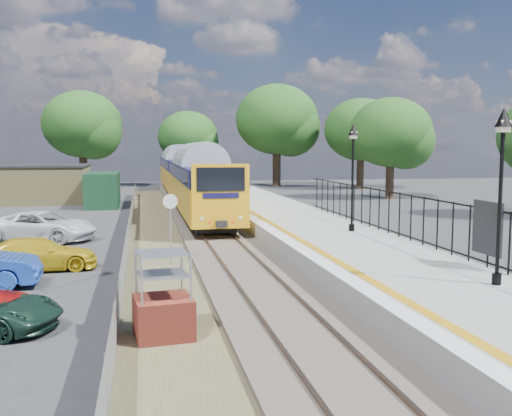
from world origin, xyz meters
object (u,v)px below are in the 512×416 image
object	(u,v)px
victorian_lamp_north	(353,152)
car_white	(42,226)
car_yellow	(39,254)
brick_plinth	(163,297)
train	(186,174)
speed_sign	(170,217)
victorian_lamp_south	(502,155)

from	to	relation	value
victorian_lamp_north	car_white	distance (m)	15.17
car_yellow	brick_plinth	bearing A→B (deg)	-158.99
train	speed_sign	xyz separation A→B (m)	(-2.54, -24.97, -0.47)
car_white	victorian_lamp_north	bearing A→B (deg)	-90.84
victorian_lamp_north	car_yellow	distance (m)	13.23
speed_sign	car_yellow	xyz separation A→B (m)	(-4.79, 0.22, -1.27)
brick_plinth	victorian_lamp_south	bearing A→B (deg)	-0.30
victorian_lamp_south	car_white	distance (m)	21.16
victorian_lamp_north	brick_plinth	bearing A→B (deg)	-130.29
train	car_yellow	size ratio (longest dim) A/B	9.85
brick_plinth	speed_sign	xyz separation A→B (m)	(0.60, 8.34, 0.86)
car_yellow	car_white	size ratio (longest dim) A/B	0.80
car_yellow	car_white	bearing A→B (deg)	3.11
victorian_lamp_north	car_yellow	bearing A→B (deg)	-173.71
victorian_lamp_north	car_white	xyz separation A→B (m)	(-13.63, 5.61, -3.58)
victorian_lamp_north	brick_plinth	world-z (taller)	victorian_lamp_north
victorian_lamp_south	victorian_lamp_north	xyz separation A→B (m)	(-0.20, 10.00, 0.00)
victorian_lamp_south	victorian_lamp_north	distance (m)	10.00
brick_plinth	car_yellow	world-z (taller)	brick_plinth
victorian_lamp_north	train	size ratio (longest dim) A/B	0.11
victorian_lamp_south	speed_sign	size ratio (longest dim) A/B	1.67
victorian_lamp_south	victorian_lamp_north	bearing A→B (deg)	91.15
victorian_lamp_south	brick_plinth	xyz separation A→B (m)	(-8.64, 0.05, -3.29)
victorian_lamp_south	speed_sign	xyz separation A→B (m)	(-8.04, 8.39, -2.43)
train	victorian_lamp_south	bearing A→B (deg)	-80.64
brick_plinth	car_yellow	size ratio (longest dim) A/B	0.51
speed_sign	car_yellow	distance (m)	4.96
victorian_lamp_north	victorian_lamp_south	bearing A→B (deg)	-88.85
victorian_lamp_south	brick_plinth	world-z (taller)	victorian_lamp_south
train	car_yellow	distance (m)	25.87
victorian_lamp_south	speed_sign	world-z (taller)	victorian_lamp_south
train	car_white	world-z (taller)	train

